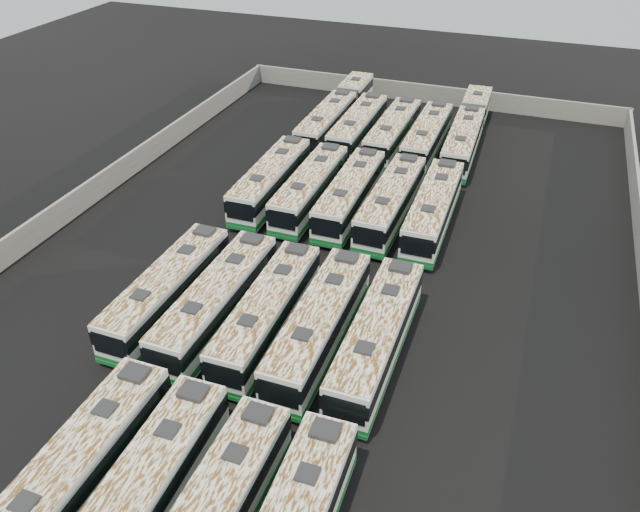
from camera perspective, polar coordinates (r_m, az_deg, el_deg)
The scene contains 19 objects.
ground at distance 47.37m, azimuth 0.51°, elevation -0.52°, with size 140.00×140.00×0.00m, color black.
perimeter_wall at distance 46.75m, azimuth 0.51°, elevation 0.59°, with size 45.20×73.20×2.20m.
bus_front_left at distance 33.29m, azimuth -21.47°, elevation -18.02°, with size 2.72×12.81×3.61m.
bus_front_center at distance 31.52m, azimuth -16.07°, elevation -20.50°, with size 2.99×12.82×3.60m.
bus_midfront_far_left at distance 42.72m, azimuth -13.75°, elevation -3.02°, with size 2.78×12.53×3.53m.
bus_midfront_left at distance 40.99m, azimuth -9.40°, elevation -4.12°, with size 2.87×12.86×3.62m.
bus_midfront_center at distance 39.74m, azimuth -4.83°, elevation -5.20°, with size 2.83×12.56×3.53m.
bus_midfront_right at distance 38.60m, azimuth -0.06°, elevation -6.34°, with size 2.78×12.91×3.64m.
bus_midfront_far_right at distance 37.90m, azimuth 5.23°, elevation -7.43°, with size 2.78×12.90×3.63m.
bus_midback_far_left at distance 55.10m, azimuth -4.52°, elevation 6.91°, with size 2.96×12.82×3.60m.
bus_midback_left at distance 53.70m, azimuth -0.91°, elevation 6.23°, with size 2.73×12.61×3.55m.
bus_midback_center at distance 52.74m, azimuth 2.75°, elevation 5.64°, with size 2.82×12.66×3.56m.
bus_midback_right at distance 51.82m, azimuth 6.50°, elevation 4.93°, with size 2.88×12.82×3.60m.
bus_midback_far_right at distance 51.23m, azimuth 10.31°, elevation 4.22°, with size 2.90×12.90×3.63m.
bus_back_far_left at distance 69.79m, azimuth 1.52°, elevation 12.99°, with size 2.83×19.65×3.56m.
bus_back_left at distance 65.81m, azimuth 3.47°, elevation 11.63°, with size 2.75×12.83×3.62m.
bus_back_center at distance 65.00m, azimuth 6.65°, elevation 11.16°, with size 2.85×12.75×3.59m.
bus_back_right at distance 64.38m, azimuth 9.73°, elevation 10.65°, with size 2.69×12.67×3.57m.
bus_back_far_right at distance 67.03m, azimuth 13.32°, elevation 11.17°, with size 3.15×19.58×3.54m.
Camera 1 is at (13.13, -36.73, 26.87)m, focal length 35.00 mm.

